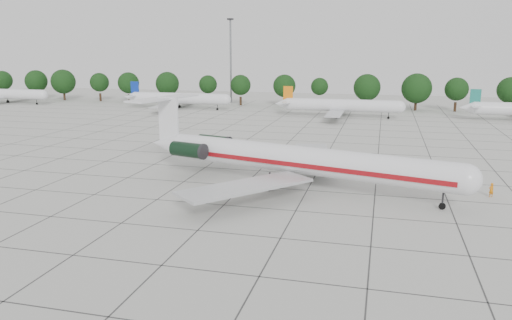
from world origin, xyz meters
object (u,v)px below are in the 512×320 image
(main_airliner, at_px, (285,158))
(bg_airliner_b, at_px, (178,99))
(floodlight_mast, at_px, (231,56))
(bg_airliner_c, at_px, (341,106))
(bg_airliner_a, at_px, (4,94))
(ground_crew, at_px, (491,190))

(main_airliner, xyz_separation_m, bg_airliner_b, (-44.10, 70.71, -0.70))
(floodlight_mast, bearing_deg, bg_airliner_c, -35.75)
(bg_airliner_a, xyz_separation_m, floodlight_mast, (66.27, 20.65, 11.37))
(main_airliner, bearing_deg, bg_airliner_c, 103.79)
(main_airliner, height_order, floodlight_mast, floodlight_mast)
(main_airliner, relative_size, ground_crew, 25.35)
(main_airliner, xyz_separation_m, bg_airliner_c, (1.39, 64.61, -0.70))
(bg_airliner_a, height_order, bg_airliner_c, same)
(ground_crew, relative_size, bg_airliner_b, 0.06)
(main_airliner, distance_m, floodlight_mast, 97.82)
(main_airliner, distance_m, bg_airliner_c, 64.63)
(main_airliner, height_order, ground_crew, main_airliner)
(main_airliner, distance_m, ground_crew, 24.25)
(ground_crew, bearing_deg, bg_airliner_c, -97.69)
(bg_airliner_a, xyz_separation_m, bg_airliner_c, (102.59, -5.49, 0.00))
(ground_crew, distance_m, bg_airliner_a, 142.93)
(bg_airliner_b, bearing_deg, bg_airliner_a, -179.39)
(bg_airliner_b, height_order, floodlight_mast, floodlight_mast)
(main_airliner, bearing_deg, ground_crew, 18.09)
(bg_airliner_a, distance_m, floodlight_mast, 70.34)
(main_airliner, xyz_separation_m, floodlight_mast, (-34.92, 90.75, 10.67))
(bg_airliner_c, distance_m, floodlight_mast, 46.16)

